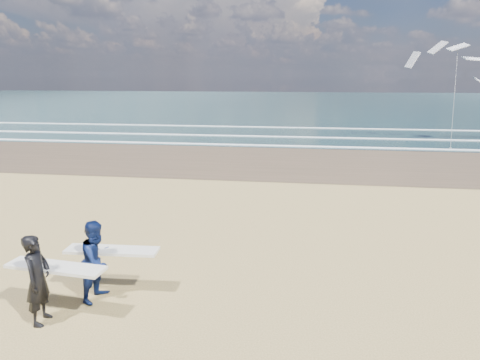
# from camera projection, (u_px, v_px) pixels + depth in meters

# --- Properties ---
(ocean) EXTENTS (220.00, 100.00, 0.02)m
(ocean) POSITION_uv_depth(u_px,v_px,m) (384.00, 104.00, 76.22)
(ocean) COLOR #173133
(ocean) RESTS_ON ground
(surfer_near) EXTENTS (2.24, 1.10, 1.95)m
(surfer_near) POSITION_uv_depth(u_px,v_px,m) (40.00, 278.00, 8.88)
(surfer_near) COLOR black
(surfer_near) RESTS_ON ground
(surfer_far) EXTENTS (2.22, 1.19, 1.90)m
(surfer_far) POSITION_uv_depth(u_px,v_px,m) (98.00, 259.00, 9.86)
(surfer_far) COLOR #0C1A47
(surfer_far) RESTS_ON ground
(kite_1) EXTENTS (6.57, 4.82, 8.39)m
(kite_1) POSITION_uv_depth(u_px,v_px,m) (456.00, 77.00, 31.53)
(kite_1) COLOR slate
(kite_1) RESTS_ON ground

